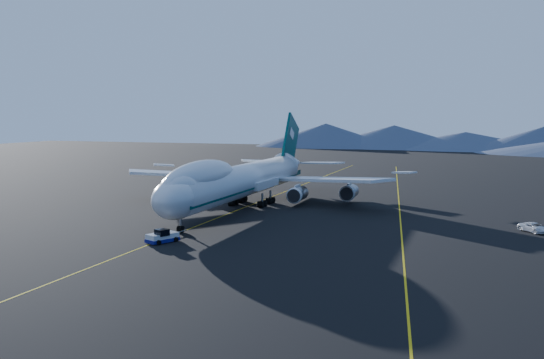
% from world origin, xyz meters
% --- Properties ---
extents(ground, '(500.00, 500.00, 0.00)m').
position_xyz_m(ground, '(0.00, 0.00, 0.00)').
color(ground, black).
rests_on(ground, ground).
extents(taxiway_line_main, '(0.25, 220.00, 0.01)m').
position_xyz_m(taxiway_line_main, '(0.00, 0.00, 0.01)').
color(taxiway_line_main, gold).
rests_on(taxiway_line_main, ground).
extents(taxiway_line_side, '(28.08, 198.09, 0.01)m').
position_xyz_m(taxiway_line_side, '(30.00, 10.00, 0.01)').
color(taxiway_line_side, gold).
rests_on(taxiway_line_side, ground).
extents(boeing_747, '(59.62, 72.43, 19.37)m').
position_xyz_m(boeing_747, '(0.00, 0.03, 5.81)').
color(boeing_747, silver).
rests_on(boeing_747, ground).
extents(pushback_tug, '(4.13, 5.30, 2.06)m').
position_xyz_m(pushback_tug, '(1.00, -34.08, 0.65)').
color(pushback_tug, silver).
rests_on(pushback_tug, ground).
extents(service_van, '(5.26, 5.83, 1.51)m').
position_xyz_m(service_van, '(53.61, -7.72, 0.75)').
color(service_van, white).
rests_on(service_van, ground).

